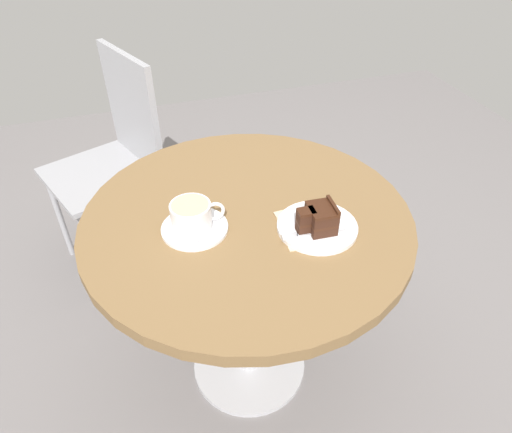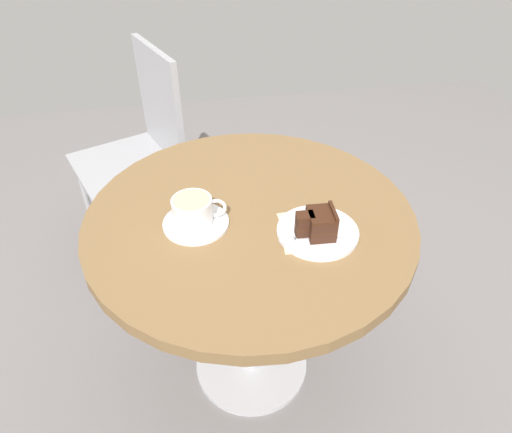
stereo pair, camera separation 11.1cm
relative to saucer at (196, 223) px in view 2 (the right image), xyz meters
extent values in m
cube|color=slate|center=(0.14, 0.02, -0.69)|extent=(4.40, 4.40, 0.01)
cylinder|color=brown|center=(0.14, 0.02, -0.02)|extent=(0.86, 0.86, 0.03)
cylinder|color=#B7B7BC|center=(0.14, 0.02, -0.35)|extent=(0.07, 0.07, 0.63)
cylinder|color=#B7B7BC|center=(0.14, 0.02, -0.68)|extent=(0.39, 0.39, 0.02)
cylinder|color=white|center=(0.00, 0.00, 0.00)|extent=(0.17, 0.17, 0.01)
cylinder|color=white|center=(-0.01, 0.00, 0.04)|extent=(0.10, 0.10, 0.07)
cylinder|color=#D6B789|center=(-0.01, 0.00, 0.07)|extent=(0.09, 0.09, 0.00)
torus|color=white|center=(0.05, 0.00, 0.04)|extent=(0.05, 0.01, 0.05)
cube|color=#B7B7BC|center=(0.03, -0.03, 0.01)|extent=(0.07, 0.06, 0.00)
ellipsoid|color=#B7B7BC|center=(-0.01, -0.06, 0.01)|extent=(0.02, 0.02, 0.00)
cylinder|color=white|center=(0.29, -0.09, 0.00)|extent=(0.20, 0.20, 0.01)
cube|color=#381E14|center=(0.29, -0.10, 0.02)|extent=(0.07, 0.08, 0.02)
cube|color=#381E14|center=(0.25, -0.10, 0.02)|extent=(0.04, 0.03, 0.02)
cube|color=#381C0F|center=(0.29, -0.10, 0.04)|extent=(0.07, 0.08, 0.01)
cube|color=#381C0F|center=(0.25, -0.10, 0.04)|extent=(0.04, 0.03, 0.01)
cube|color=#381E14|center=(0.29, -0.10, 0.05)|extent=(0.07, 0.08, 0.02)
cube|color=#381E14|center=(0.25, -0.10, 0.05)|extent=(0.04, 0.03, 0.02)
cube|color=#381C0F|center=(0.29, -0.10, 0.07)|extent=(0.07, 0.08, 0.01)
cube|color=#381C0F|center=(0.25, -0.10, 0.07)|extent=(0.04, 0.03, 0.01)
cube|color=#381C0F|center=(0.32, -0.10, 0.04)|extent=(0.01, 0.07, 0.07)
cube|color=#B7B7BC|center=(0.29, -0.12, 0.01)|extent=(0.12, 0.03, 0.00)
cube|color=#B7B7BC|center=(0.21, -0.11, 0.01)|extent=(0.04, 0.03, 0.00)
cube|color=beige|center=(0.28, -0.08, 0.00)|extent=(0.16, 0.16, 0.00)
cube|color=beige|center=(0.28, -0.06, 0.00)|extent=(0.14, 0.14, 0.00)
cylinder|color=#9E9EA3|center=(-0.45, 0.81, -0.47)|extent=(0.02, 0.02, 0.43)
cylinder|color=#9E9EA3|center=(-0.33, 0.51, -0.47)|extent=(0.02, 0.02, 0.43)
cylinder|color=#9E9EA3|center=(-0.15, 0.93, -0.47)|extent=(0.02, 0.02, 0.43)
cylinder|color=#9E9EA3|center=(-0.03, 0.63, -0.47)|extent=(0.02, 0.02, 0.43)
cube|color=#9E9EA3|center=(-0.24, 0.72, -0.25)|extent=(0.50, 0.50, 0.02)
cube|color=#9E9EA3|center=(-0.08, 0.79, -0.03)|extent=(0.16, 0.34, 0.42)
camera|label=1|loc=(-0.12, -0.87, 0.73)|focal=32.00mm
camera|label=2|loc=(-0.01, -0.90, 0.73)|focal=32.00mm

